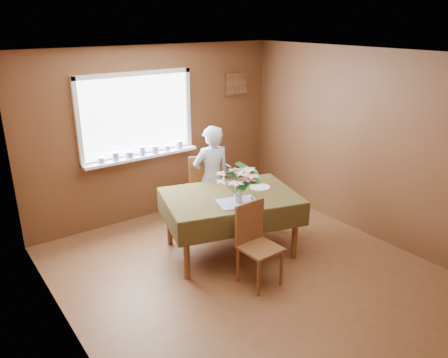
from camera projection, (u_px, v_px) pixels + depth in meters
floor at (251, 276)px, 5.11m from camera, size 4.50×4.50×0.00m
ceiling at (257, 55)px, 4.24m from camera, size 4.50×4.50×0.00m
wall_back at (156, 133)px, 6.39m from camera, size 4.00×0.00×4.00m
wall_left at (66, 225)px, 3.58m from camera, size 0.00×4.50×4.50m
wall_right at (371, 146)px, 5.77m from camera, size 0.00×4.50×4.50m
window_assembly at (139, 131)px, 6.15m from camera, size 1.72×0.20×1.22m
spoon_rack at (237, 84)px, 6.95m from camera, size 0.44×0.05×0.33m
dining_table at (230, 202)px, 5.43m from camera, size 1.86×1.51×0.79m
chair_far at (205, 187)px, 6.23m from camera, size 0.61×0.61×1.07m
chair_near at (255, 240)px, 4.87m from camera, size 0.42×0.42×0.94m
seated_woman at (212, 178)px, 6.07m from camera, size 0.59×0.44×1.49m
flower_bouquet at (238, 181)px, 5.08m from camera, size 0.50×0.50×0.42m
side_plate at (260, 187)px, 5.62m from camera, size 0.34×0.34×0.01m
table_knife at (253, 201)px, 5.20m from camera, size 0.12×0.21×0.00m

